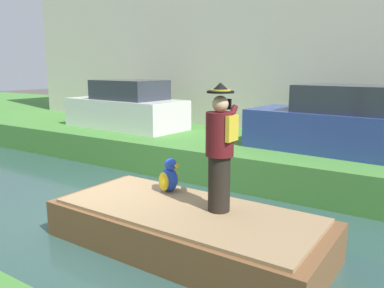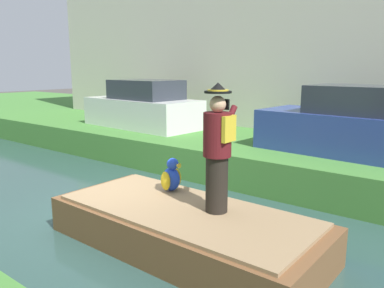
{
  "view_description": "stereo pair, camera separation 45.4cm",
  "coord_description": "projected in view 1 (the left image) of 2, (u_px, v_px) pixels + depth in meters",
  "views": [
    {
      "loc": [
        -4.45,
        -4.88,
        2.75
      ],
      "look_at": [
        0.36,
        -1.71,
        1.61
      ],
      "focal_mm": 35.87,
      "sensor_mm": 36.0,
      "label": 1
    },
    {
      "loc": [
        -4.18,
        -5.25,
        2.75
      ],
      "look_at": [
        0.36,
        -1.71,
        1.61
      ],
      "focal_mm": 35.87,
      "sensor_mm": 36.0,
      "label": 2
    }
  ],
  "objects": [
    {
      "name": "parrot_plush",
      "position": [
        169.0,
        177.0,
        6.43
      ],
      "size": [
        0.36,
        0.35,
        0.57
      ],
      "color": "blue",
      "rests_on": "boat"
    },
    {
      "name": "canal_water",
      "position": [
        100.0,
        223.0,
        6.8
      ],
      "size": [
        5.38,
        48.0,
        0.1
      ],
      "primitive_type": "cube",
      "color": "#2D4C47",
      "rests_on": "ground"
    },
    {
      "name": "grass_bank_far",
      "position": [
        268.0,
        137.0,
        13.02
      ],
      "size": [
        9.98,
        48.0,
        0.88
      ],
      "primitive_type": "cube",
      "color": "#478438",
      "rests_on": "ground"
    },
    {
      "name": "ground_plane",
      "position": [
        101.0,
        226.0,
        6.81
      ],
      "size": [
        80.0,
        80.0,
        0.0
      ],
      "primitive_type": "plane",
      "color": "#4C4742"
    },
    {
      "name": "parked_car_white",
      "position": [
        126.0,
        108.0,
        12.15
      ],
      "size": [
        1.98,
        4.11,
        1.5
      ],
      "color": "white",
      "rests_on": "grass_bank_far"
    },
    {
      "name": "parked_car_blue",
      "position": [
        340.0,
        124.0,
        8.64
      ],
      "size": [
        1.98,
        4.11,
        1.5
      ],
      "color": "#2D4293",
      "rests_on": "grass_bank_far"
    },
    {
      "name": "person_pirate",
      "position": [
        220.0,
        148.0,
        5.42
      ],
      "size": [
        0.61,
        0.42,
        1.85
      ],
      "rotation": [
        0.0,
        0.0,
        -0.05
      ],
      "color": "black",
      "rests_on": "boat"
    },
    {
      "name": "boat",
      "position": [
        186.0,
        228.0,
        5.74
      ],
      "size": [
        1.86,
        4.23,
        0.61
      ],
      "color": "brown",
      "rests_on": "canal_water"
    }
  ]
}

